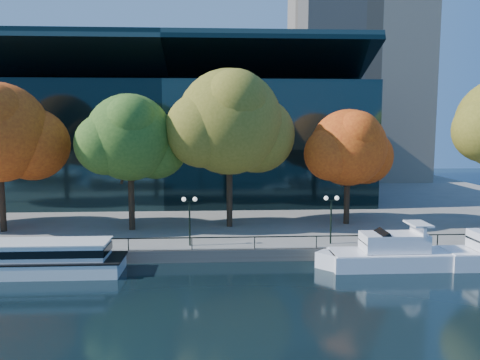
{
  "coord_description": "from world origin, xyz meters",
  "views": [
    {
      "loc": [
        1.9,
        -33.16,
        10.88
      ],
      "look_at": [
        4.08,
        8.0,
        5.98
      ],
      "focal_mm": 35.0,
      "sensor_mm": 36.0,
      "label": 1
    }
  ],
  "objects": [
    {
      "name": "tree_3",
      "position": [
        3.45,
        11.48,
        10.91
      ],
      "size": [
        12.55,
        10.29,
        15.14
      ],
      "color": "black",
      "rests_on": "promenade"
    },
    {
      "name": "lamp_2",
      "position": [
        11.46,
        4.5,
        3.98
      ],
      "size": [
        1.26,
        0.36,
        4.03
      ],
      "color": "black",
      "rests_on": "promenade"
    },
    {
      "name": "office_tower",
      "position": [
        28.0,
        55.0,
        33.02
      ],
      "size": [
        22.5,
        22.5,
        65.9
      ],
      "color": "gray",
      "rests_on": "ground"
    },
    {
      "name": "tree_1",
      "position": [
        -17.65,
        10.55,
        9.97
      ],
      "size": [
        11.39,
        9.34,
        13.72
      ],
      "color": "black",
      "rests_on": "promenade"
    },
    {
      "name": "lamp_1",
      "position": [
        -0.23,
        4.5,
        3.98
      ],
      "size": [
        1.26,
        0.36,
        4.03
      ],
      "color": "black",
      "rests_on": "promenade"
    },
    {
      "name": "tree_2",
      "position": [
        -5.84,
        10.63,
        9.53
      ],
      "size": [
        10.04,
        8.24,
        12.72
      ],
      "color": "black",
      "rests_on": "promenade"
    },
    {
      "name": "promenade",
      "position": [
        0.0,
        36.38,
        0.5
      ],
      "size": [
        90.0,
        67.08,
        1.0
      ],
      "color": "slate",
      "rests_on": "ground"
    },
    {
      "name": "tree_4",
      "position": [
        15.15,
        12.23,
        8.45
      ],
      "size": [
        9.42,
        7.72,
        11.39
      ],
      "color": "black",
      "rests_on": "promenade"
    },
    {
      "name": "cruiser_near",
      "position": [
        15.51,
        0.91,
        1.07
      ],
      "size": [
        11.93,
        3.07,
        3.46
      ],
      "color": "white",
      "rests_on": "ground"
    },
    {
      "name": "convention_building",
      "position": [
        -4.0,
        31.79,
        8.51
      ],
      "size": [
        50.0,
        24.57,
        21.43
      ],
      "color": "black",
      "rests_on": "ground"
    },
    {
      "name": "tour_boat",
      "position": [
        -12.34,
        0.75,
        1.25
      ],
      "size": [
        15.46,
        3.45,
        2.93
      ],
      "color": "white",
      "rests_on": "ground"
    },
    {
      "name": "railing",
      "position": [
        0.0,
        3.25,
        1.94
      ],
      "size": [
        88.2,
        0.08,
        0.99
      ],
      "color": "black",
      "rests_on": "promenade"
    },
    {
      "name": "ground",
      "position": [
        0.0,
        0.0,
        0.0
      ],
      "size": [
        160.0,
        160.0,
        0.0
      ],
      "primitive_type": "plane",
      "color": "black",
      "rests_on": "ground"
    }
  ]
}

